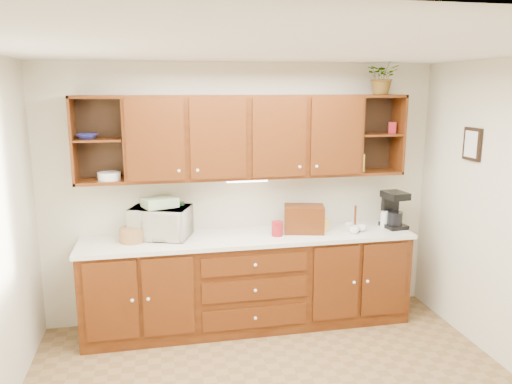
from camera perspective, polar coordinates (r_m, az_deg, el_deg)
name	(u,v)px	position (r m, az deg, el deg)	size (l,w,h in m)	color
ceiling	(291,48)	(3.29, 3.97, 16.11)	(4.00, 4.00, 0.00)	white
back_wall	(243,193)	(5.10, -1.47, -0.13)	(4.00, 4.00, 0.00)	beige
base_cabinets	(249,282)	(5.06, -0.82, -10.29)	(3.20, 0.60, 0.90)	#391406
countertop	(249,238)	(4.89, -0.81, -5.23)	(3.24, 0.64, 0.04)	silver
upper_cabinets	(247,137)	(4.85, -1.06, 6.35)	(3.20, 0.33, 0.80)	#391406
undercabinet_light	(247,181)	(4.85, -1.04, 1.32)	(0.40, 0.05, 0.03)	white
framed_picture	(472,144)	(4.98, 23.49, 5.04)	(0.03, 0.24, 0.30)	black
wicker_basket	(132,235)	(4.82, -14.02, -4.79)	(0.23, 0.23, 0.13)	olive
microwave	(161,222)	(4.88, -10.84, -3.41)	(0.55, 0.37, 0.30)	#EEE5CE
towel_stack	(160,202)	(4.83, -10.93, -1.15)	(0.31, 0.22, 0.09)	#E2E06A
wine_bottle	(181,219)	(4.92, -8.53, -3.03)	(0.07, 0.07, 0.33)	black
woven_tray	(174,232)	(5.05, -9.36, -4.50)	(0.33, 0.33, 0.02)	olive
bread_box	(304,219)	(4.99, 5.51, -3.08)	(0.39, 0.24, 0.27)	#391406
mug_tree	(355,228)	(5.10, 11.22, -4.02)	(0.21, 0.23, 0.27)	#391406
canister_red	(277,229)	(4.87, 2.44, -4.21)	(0.11, 0.11, 0.14)	maroon
canister_white	(384,219)	(5.34, 14.43, -3.03)	(0.08, 0.08, 0.16)	white
canister_yellow	(324,225)	(5.08, 7.83, -3.75)	(0.08, 0.08, 0.12)	gold
coffee_maker	(393,210)	(5.34, 15.43, -2.00)	(0.23, 0.28, 0.38)	black
bowl_stack	(87,136)	(4.79, -18.73, 6.04)	(0.19, 0.19, 0.05)	navy
plate_stack	(109,176)	(4.81, -16.43, 1.77)	(0.21, 0.21, 0.07)	white
pantry_box_yellow	(360,163)	(5.21, 11.77, 3.30)	(0.10, 0.07, 0.17)	gold
pantry_box_red	(392,128)	(5.32, 15.29, 7.11)	(0.08, 0.07, 0.11)	maroon
potted_plant	(383,76)	(5.21, 14.32, 12.68)	(0.32, 0.27, 0.35)	#999999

